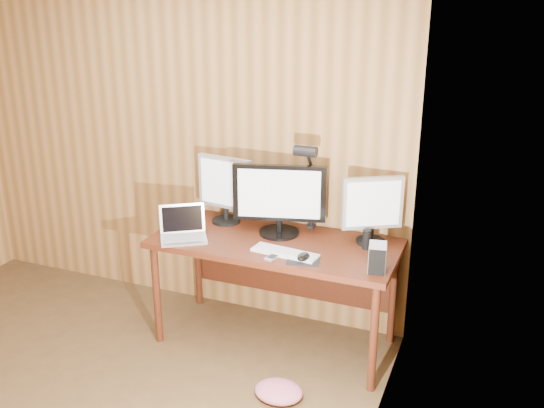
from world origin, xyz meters
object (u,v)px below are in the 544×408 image
Objects in this scene: laptop at (183,230)px; keyboard at (285,253)px; desk at (279,254)px; desk_lamp at (308,175)px; phone at (272,257)px; monitor_right at (372,208)px; monitor_left at (225,187)px; hard_drive at (377,258)px; mouse at (303,257)px; speaker at (367,239)px; monitor_center at (279,199)px.

laptop reaches higher than keyboard.
desk is 0.57m from desk_lamp.
phone is at bearing -112.91° from keyboard.
phone is (-0.50, -0.46, -0.23)m from monitor_right.
desk is 3.62× the size of monitor_right.
laptop is at bearing -102.24° from monitor_left.
mouse is at bearing 173.77° from hard_drive.
monitor_right reaches higher than hard_drive.
laptop is 2.96× the size of speaker.
monitor_right reaches higher than keyboard.
monitor_left is 3.75× the size of speaker.
speaker is (1.16, 0.27, 0.01)m from laptop.
desk is at bearing -177.78° from speaker.
hard_drive is 0.77m from desk_lamp.
laptop is (-1.16, -0.37, -0.19)m from monitor_right.
mouse is (0.14, -0.05, 0.01)m from keyboard.
mouse is at bearing -134.76° from speaker.
mouse is 0.90× the size of speaker.
monitor_center is at bearing 109.18° from desk.
laptop is 0.71m from keyboard.
mouse reaches higher than keyboard.
desk is at bearing -9.40° from laptop.
desk_lamp is at bearing 18.29° from monitor_center.
monitor_left reaches higher than desk.
phone is at bearing -144.42° from speaker.
monitor_right is at bearing -14.86° from laptop.
hard_drive is at bearing 17.96° from phone.
phone is (0.10, -0.38, -0.24)m from monitor_center.
keyboard is 3.73× the size of phone.
laptop is (-0.58, -0.25, 0.17)m from desk.
monitor_left is 1.27× the size of laptop.
speaker is at bearing -17.47° from monitor_center.
monitor_right is 2.76× the size of hard_drive.
keyboard is at bearing -170.45° from monitor_right.
speaker reaches higher than phone.
laptop is at bearing -152.16° from desk_lamp.
laptop is (-0.13, -0.36, -0.20)m from monitor_left.
speaker is at bearing 104.18° from hard_drive.
monitor_center reaches higher than phone.
hard_drive is (0.44, 0.03, 0.06)m from mouse.
monitor_right is at bearing 31.84° from mouse.
speaker is at bearing -19.54° from laptop.
monitor_center is at bearing 157.39° from monitor_right.
desk_lamp is (0.01, 0.40, 0.39)m from keyboard.
monitor_right reaches higher than mouse.
phone is 0.92× the size of speaker.
monitor_left is 1.05m from speaker.
desk is at bearing 111.79° from mouse.
laptop is 1.19m from speaker.
desk is at bearing 162.16° from monitor_right.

